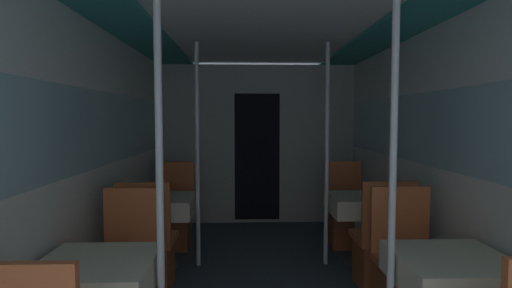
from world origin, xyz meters
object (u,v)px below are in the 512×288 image
(dining_table_left_0, at_px, (97,281))
(chair_left_far_1, at_px, (173,221))
(support_pole_right_0, at_px, (393,184))
(dining_table_right_0, at_px, (452,277))
(dining_table_right_1, at_px, (361,208))
(chair_left_near_1, at_px, (149,257))
(support_pole_left_1, at_px, (198,155))
(dining_table_left_1, at_px, (162,209))
(support_pole_left_0, at_px, (160,185))
(support_pole_right_1, at_px, (327,155))
(chair_right_near_1, at_px, (380,255))
(chair_left_far_0, at_px, (129,286))
(chair_right_far_1, at_px, (346,220))
(chair_right_far_0, at_px, (408,283))

(dining_table_left_0, bearing_deg, chair_left_far_1, 90.00)
(dining_table_left_0, distance_m, support_pole_right_0, 1.75)
(dining_table_right_0, height_order, dining_table_right_1, same)
(chair_left_near_1, height_order, support_pole_left_1, support_pole_left_1)
(support_pole_left_1, distance_m, support_pole_right_0, 2.22)
(dining_table_left_1, bearing_deg, support_pole_left_0, -78.72)
(dining_table_right_1, height_order, support_pole_right_1, support_pole_right_1)
(dining_table_right_0, xyz_separation_m, support_pole_right_1, (-0.36, 1.79, 0.54))
(dining_table_left_0, height_order, chair_right_near_1, chair_right_near_1)
(chair_left_far_0, bearing_deg, support_pole_right_1, -144.30)
(support_pole_right_0, xyz_separation_m, dining_table_right_1, (0.36, 1.79, -0.54))
(chair_left_far_1, bearing_deg, support_pole_left_0, 98.51)
(dining_table_right_0, xyz_separation_m, support_pole_right_0, (-0.36, -0.00, 0.54))
(dining_table_left_1, bearing_deg, chair_left_far_1, 90.00)
(support_pole_right_0, xyz_separation_m, chair_right_near_1, (0.36, 1.19, -0.83))
(support_pole_right_0, height_order, support_pole_right_1, same)
(chair_left_far_1, bearing_deg, dining_table_left_0, 90.00)
(support_pole_left_0, bearing_deg, support_pole_right_0, 0.00)
(chair_left_far_1, relative_size, support_pole_right_1, 0.43)
(support_pole_left_0, relative_size, dining_table_left_1, 3.19)
(support_pole_right_0, xyz_separation_m, support_pole_right_1, (0.00, 1.79, 0.00))
(chair_right_far_1, height_order, support_pole_right_1, support_pole_right_1)
(chair_left_far_0, distance_m, chair_right_far_0, 2.02)
(dining_table_left_1, bearing_deg, chair_left_near_1, -90.00)
(dining_table_left_1, bearing_deg, dining_table_right_0, -41.60)
(chair_left_far_0, bearing_deg, dining_table_right_0, 163.48)
(dining_table_left_0, bearing_deg, chair_right_near_1, 30.59)
(dining_table_right_0, bearing_deg, support_pole_left_1, 132.82)
(support_pole_left_1, height_order, chair_right_near_1, support_pole_left_1)
(chair_right_near_1, distance_m, support_pole_right_1, 1.08)
(support_pole_left_1, distance_m, dining_table_right_0, 2.50)
(support_pole_right_0, height_order, chair_right_far_1, support_pole_right_0)
(chair_right_far_1, bearing_deg, support_pole_right_1, 59.15)
(support_pole_right_1, bearing_deg, chair_left_near_1, -160.17)
(support_pole_left_0, bearing_deg, chair_right_far_1, 55.21)
(support_pole_left_1, bearing_deg, chair_left_far_1, 120.85)
(chair_right_far_0, bearing_deg, support_pole_right_0, 59.15)
(dining_table_right_1, bearing_deg, support_pole_left_1, 180.00)
(dining_table_right_1, relative_size, chair_right_near_1, 0.72)
(support_pole_right_1, bearing_deg, dining_table_left_0, -132.82)
(chair_left_far_0, bearing_deg, dining_table_left_0, 90.00)
(chair_right_far_0, height_order, support_pole_right_0, support_pole_right_0)
(support_pole_right_1, bearing_deg, chair_left_far_0, -144.30)
(chair_left_far_1, bearing_deg, chair_left_near_1, 90.00)
(dining_table_left_0, height_order, support_pole_left_0, support_pole_left_0)
(chair_left_far_1, height_order, support_pole_left_1, support_pole_left_1)
(support_pole_right_0, relative_size, chair_right_far_1, 2.31)
(chair_right_near_1, bearing_deg, support_pole_left_1, 160.17)
(dining_table_left_1, distance_m, dining_table_right_1, 2.02)
(chair_right_near_1, height_order, chair_right_far_1, same)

